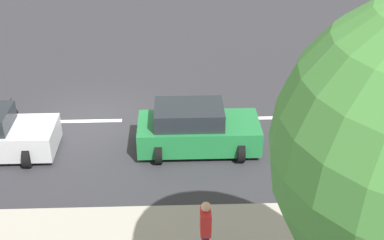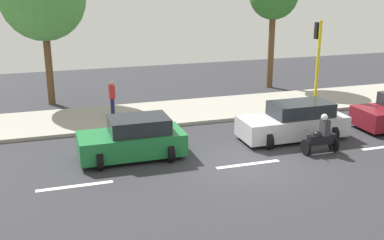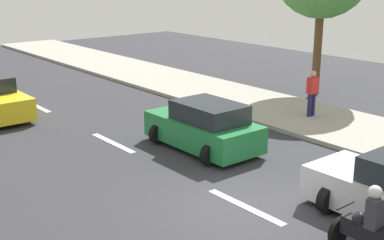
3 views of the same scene
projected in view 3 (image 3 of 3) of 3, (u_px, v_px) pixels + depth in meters
ground_plane at (245, 209)px, 12.22m from camera, size 40.00×60.00×0.10m
lane_stripe_mid at (245, 207)px, 12.20m from camera, size 0.20×2.40×0.01m
lane_stripe_south at (113, 143)px, 16.67m from camera, size 0.20×2.40×0.01m
lane_stripe_far_south at (37, 106)px, 21.13m from camera, size 0.20×2.40×0.01m
car_green at (204, 127)px, 15.95m from camera, size 2.19×3.81×1.52m
motorcycle at (368, 228)px, 9.88m from camera, size 0.60×1.30×1.53m
pedestrian_near_signal at (312, 92)px, 18.96m from camera, size 0.40×0.24×1.69m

